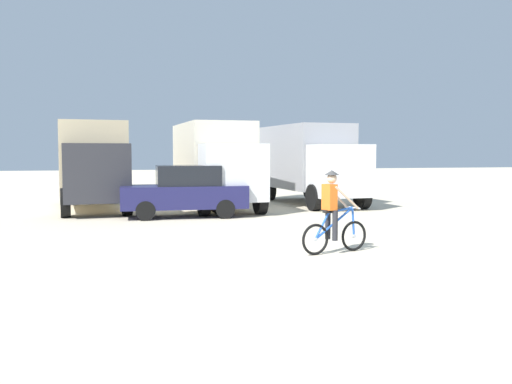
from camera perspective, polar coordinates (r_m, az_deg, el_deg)
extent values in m
plane|color=beige|center=(11.88, 3.42, -6.72)|extent=(120.00, 120.00, 0.00)
cube|color=#CCB78E|center=(23.49, -16.22, 3.35)|extent=(2.93, 5.42, 2.70)
cube|color=#2D2D33|center=(20.11, -15.69, 1.85)|extent=(2.34, 1.72, 2.00)
cube|color=black|center=(19.40, -15.59, 2.81)|extent=(2.02, 0.29, 0.80)
cylinder|color=black|center=(20.36, -12.79, -0.90)|extent=(0.42, 1.03, 1.00)
cylinder|color=black|center=(20.24, -18.54, -1.04)|extent=(0.42, 1.03, 1.00)
cylinder|color=black|center=(25.31, -14.05, 0.03)|extent=(0.42, 1.03, 1.00)
cylinder|color=black|center=(25.21, -18.67, -0.08)|extent=(0.42, 1.03, 1.00)
cube|color=beige|center=(23.08, -4.40, 3.49)|extent=(2.71, 5.34, 2.70)
cube|color=silver|center=(19.79, -2.30, 1.96)|extent=(2.29, 1.63, 2.00)
cube|color=black|center=(19.10, -1.78, 2.94)|extent=(2.03, 0.20, 0.80)
cylinder|color=black|center=(20.22, 0.44, -0.83)|extent=(0.38, 1.02, 1.00)
cylinder|color=black|center=(19.72, -5.23, -0.97)|extent=(0.38, 1.02, 1.00)
cylinder|color=black|center=(25.02, -2.93, 0.10)|extent=(0.38, 1.02, 1.00)
cylinder|color=black|center=(24.61, -7.55, 0.00)|extent=(0.38, 1.02, 1.00)
cube|color=#9E9EA3|center=(24.89, 4.89, 3.53)|extent=(2.87, 5.40, 2.70)
cube|color=silver|center=(21.83, 8.43, 2.11)|extent=(2.33, 1.70, 2.00)
cube|color=black|center=(21.20, 9.29, 2.99)|extent=(2.02, 0.27, 0.80)
cylinder|color=black|center=(22.45, 10.61, -0.42)|extent=(0.41, 1.03, 1.00)
cylinder|color=black|center=(21.53, 5.86, -0.56)|extent=(0.41, 1.03, 1.00)
cylinder|color=black|center=(26.91, 5.44, 0.36)|extent=(0.41, 1.03, 1.00)
cylinder|color=black|center=(26.15, 1.35, 0.27)|extent=(0.41, 1.03, 1.00)
cube|color=#1E1E4C|center=(19.52, -7.25, -0.45)|extent=(4.22, 1.82, 0.76)
cube|color=black|center=(19.49, -6.83, 1.67)|extent=(2.12, 1.63, 0.68)
cylinder|color=black|center=(18.70, -11.00, -1.86)|extent=(0.64, 0.23, 0.64)
cylinder|color=black|center=(20.25, -11.12, -1.41)|extent=(0.64, 0.23, 0.64)
cylinder|color=black|center=(18.95, -3.10, -1.71)|extent=(0.64, 0.23, 0.64)
cylinder|color=black|center=(20.48, -3.81, -1.28)|extent=(0.64, 0.23, 0.64)
torus|color=black|center=(12.95, 9.77, -4.35)|extent=(0.67, 0.24, 0.68)
cylinder|color=silver|center=(12.95, 9.77, -4.35)|extent=(0.10, 0.10, 0.08)
torus|color=black|center=(12.32, 5.96, -4.74)|extent=(0.67, 0.24, 0.68)
cylinder|color=silver|center=(12.32, 5.96, -4.74)|extent=(0.10, 0.10, 0.08)
cylinder|color=blue|center=(12.57, 7.84, -3.11)|extent=(1.00, 0.33, 0.68)
cylinder|color=blue|center=(12.64, 8.47, -1.80)|extent=(0.65, 0.23, 0.13)
cylinder|color=blue|center=(12.38, 6.62, -3.40)|extent=(0.39, 0.15, 0.59)
cylinder|color=blue|center=(12.89, 9.70, -2.96)|extent=(0.11, 0.08, 0.64)
cylinder|color=silver|center=(12.84, 9.63, -1.55)|extent=(0.18, 0.51, 0.04)
cube|color=black|center=(12.45, 7.28, -1.93)|extent=(0.26, 0.18, 0.06)
cube|color=orange|center=(12.43, 7.36, -0.50)|extent=(0.28, 0.36, 0.56)
sphere|color=beige|center=(12.44, 7.60, 1.35)|extent=(0.22, 0.22, 0.22)
cone|color=#333333|center=(12.44, 7.61, 1.94)|extent=(0.32, 0.32, 0.10)
cylinder|color=#26262B|center=(12.63, 7.21, -3.21)|extent=(0.12, 0.12, 0.66)
cylinder|color=#26262B|center=(12.43, 7.92, -3.34)|extent=(0.12, 0.12, 0.66)
cylinder|color=beige|center=(12.78, 8.10, -0.45)|extent=(0.61, 0.26, 0.53)
cylinder|color=beige|center=(12.49, 9.10, -0.57)|extent=(0.62, 0.18, 0.53)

